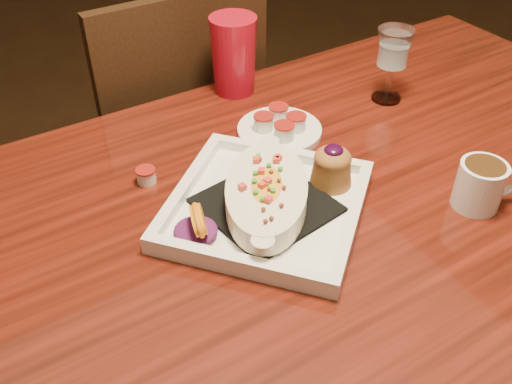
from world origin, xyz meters
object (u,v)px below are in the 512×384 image
saucer (280,128)px  red_tumbler (234,55)px  plate (271,197)px  goblet (393,52)px  chair_far (172,143)px  table (324,248)px  coffee_mug (482,183)px

saucer → red_tumbler: size_ratio=1.00×
plate → goblet: goblet is taller
chair_far → goblet: 0.63m
chair_far → table: bearing=90.0°
coffee_mug → plate: bearing=174.1°
table → saucer: saucer is taller
saucer → red_tumbler: bearing=86.1°
chair_far → red_tumbler: size_ratio=5.88×
saucer → red_tumbler: red_tumbler is taller
coffee_mug → saucer: (-0.15, 0.33, -0.03)m
red_tumbler → goblet: bearing=-38.7°
goblet → red_tumbler: (-0.24, 0.20, -0.02)m
table → coffee_mug: (0.20, -0.12, 0.14)m
plate → coffee_mug: (0.28, -0.16, 0.01)m
coffee_mug → chair_far: bearing=128.3°
chair_far → saucer: chair_far is taller
chair_far → red_tumbler: chair_far is taller
goblet → red_tumbler: 0.31m
table → red_tumbler: (0.06, 0.40, 0.18)m
coffee_mug → goblet: (0.11, 0.33, 0.06)m
goblet → saucer: goblet is taller
goblet → red_tumbler: red_tumbler is taller
table → chair_far: bearing=90.0°
coffee_mug → saucer: size_ratio=0.64×
table → plate: 0.16m
coffee_mug → goblet: goblet is taller
chair_far → plate: size_ratio=2.31×
chair_far → coffee_mug: chair_far is taller
chair_far → saucer: (0.05, -0.42, 0.26)m
saucer → table: bearing=-102.7°
red_tumbler → coffee_mug: bearing=-75.3°
table → chair_far: size_ratio=1.61×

